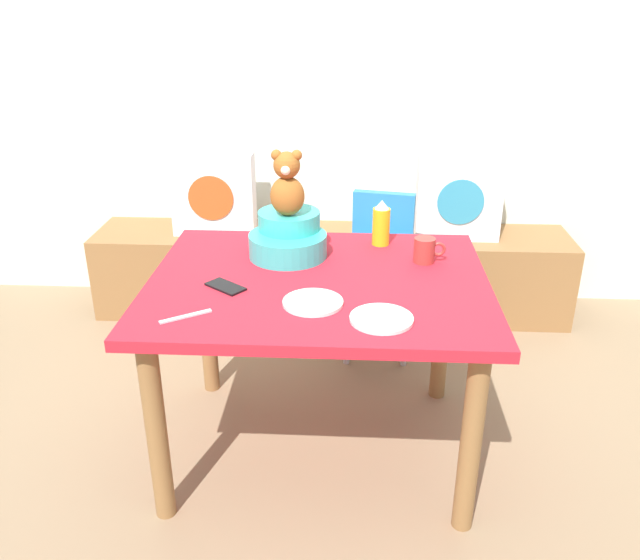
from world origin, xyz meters
TOP-DOWN VIEW (x-y plane):
  - ground_plane at (0.00, 0.00)m, footprint 8.00×8.00m
  - back_wall at (0.00, 1.50)m, footprint 4.40×0.10m
  - window_bench at (0.00, 1.23)m, footprint 2.60×0.44m
  - pillow_floral_left at (-0.63, 1.21)m, footprint 0.44×0.15m
  - pillow_floral_right at (0.67, 1.21)m, footprint 0.44×0.15m
  - dining_table at (0.00, 0.00)m, footprint 1.21×0.97m
  - highchair at (0.24, 0.80)m, footprint 0.38×0.49m
  - infant_seat_teal at (-0.13, 0.23)m, footprint 0.30×0.33m
  - teddy_bear at (-0.13, 0.23)m, footprint 0.13×0.12m
  - ketchup_bottle at (0.23, 0.36)m, footprint 0.07×0.07m
  - coffee_mug at (0.39, 0.18)m, footprint 0.12×0.08m
  - dinner_plate_near at (0.21, -0.31)m, footprint 0.20×0.20m
  - dinner_plate_far at (-0.01, -0.20)m, footprint 0.20×0.20m
  - cell_phone at (-0.32, -0.09)m, footprint 0.16×0.14m
  - table_fork at (-0.40, -0.32)m, footprint 0.15×0.11m

SIDE VIEW (x-z plane):
  - ground_plane at x=0.00m, z-range 0.00..0.00m
  - window_bench at x=0.00m, z-range 0.00..0.46m
  - highchair at x=0.24m, z-range 0.13..0.92m
  - dining_table at x=0.00m, z-range 0.27..1.01m
  - pillow_floral_left at x=-0.63m, z-range 0.46..0.90m
  - pillow_floral_right at x=0.67m, z-range 0.46..0.90m
  - table_fork at x=-0.40m, z-range 0.74..0.75m
  - cell_phone at x=-0.32m, z-range 0.74..0.75m
  - dinner_plate_near at x=0.21m, z-range 0.74..0.75m
  - dinner_plate_far at x=-0.01m, z-range 0.74..0.75m
  - coffee_mug at x=0.39m, z-range 0.74..0.84m
  - infant_seat_teal at x=-0.13m, z-range 0.73..0.89m
  - ketchup_bottle at x=0.23m, z-range 0.73..0.92m
  - teddy_bear at x=-0.13m, z-range 0.89..1.14m
  - back_wall at x=0.00m, z-range 0.00..2.60m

